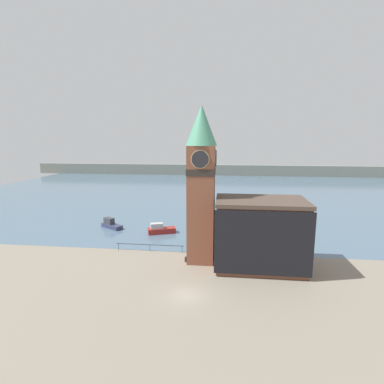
{
  "coord_description": "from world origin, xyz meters",
  "views": [
    {
      "loc": [
        4.2,
        -31.01,
        17.46
      ],
      "look_at": [
        -0.18,
        7.38,
        10.52
      ],
      "focal_mm": 28.0,
      "sensor_mm": 36.0,
      "label": 1
    }
  ],
  "objects_px": {
    "clock_tower": "(201,181)",
    "boat_near": "(161,229)",
    "pier_building": "(260,234)",
    "boat_far": "(111,224)",
    "mooring_bollard_near": "(186,259)"
  },
  "relations": [
    {
      "from": "clock_tower",
      "to": "boat_far",
      "type": "relative_size",
      "value": 4.44
    },
    {
      "from": "pier_building",
      "to": "boat_far",
      "type": "distance_m",
      "value": 31.42
    },
    {
      "from": "pier_building",
      "to": "boat_far",
      "type": "relative_size",
      "value": 2.45
    },
    {
      "from": "pier_building",
      "to": "mooring_bollard_near",
      "type": "xyz_separation_m",
      "value": [
        -10.25,
        0.45,
        -4.3
      ]
    },
    {
      "from": "boat_near",
      "to": "mooring_bollard_near",
      "type": "bearing_deg",
      "value": -82.84
    },
    {
      "from": "pier_building",
      "to": "mooring_bollard_near",
      "type": "bearing_deg",
      "value": 177.5
    },
    {
      "from": "clock_tower",
      "to": "boat_far",
      "type": "xyz_separation_m",
      "value": [
        -19.03,
        14.08,
        -10.96
      ]
    },
    {
      "from": "pier_building",
      "to": "boat_far",
      "type": "height_order",
      "value": "pier_building"
    },
    {
      "from": "clock_tower",
      "to": "boat_far",
      "type": "bearing_deg",
      "value": 143.52
    },
    {
      "from": "clock_tower",
      "to": "boat_near",
      "type": "relative_size",
      "value": 4.09
    },
    {
      "from": "boat_near",
      "to": "boat_far",
      "type": "bearing_deg",
      "value": 147.73
    },
    {
      "from": "clock_tower",
      "to": "boat_near",
      "type": "bearing_deg",
      "value": 125.93
    },
    {
      "from": "boat_near",
      "to": "boat_far",
      "type": "height_order",
      "value": "boat_near"
    },
    {
      "from": "clock_tower",
      "to": "mooring_bollard_near",
      "type": "distance_m",
      "value": 11.43
    },
    {
      "from": "mooring_bollard_near",
      "to": "boat_far",
      "type": "bearing_deg",
      "value": 138.79
    }
  ]
}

